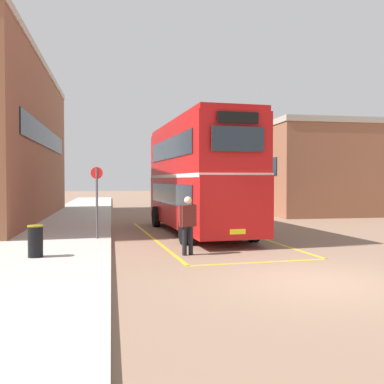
# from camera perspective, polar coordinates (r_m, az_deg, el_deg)

# --- Properties ---
(ground_plane) EXTENTS (135.60, 135.60, 0.00)m
(ground_plane) POSITION_cam_1_polar(r_m,az_deg,el_deg) (24.17, 0.34, -3.86)
(ground_plane) COLOR #846651
(sidewalk_left) EXTENTS (4.00, 57.60, 0.14)m
(sidewalk_left) POSITION_cam_1_polar(r_m,az_deg,el_deg) (26.21, -14.80, -3.33)
(sidewalk_left) COLOR #B2ADA3
(sidewalk_left) RESTS_ON ground
(depot_building_right) EXTENTS (8.75, 12.44, 6.06)m
(depot_building_right) POSITION_cam_1_polar(r_m,az_deg,el_deg) (33.43, 14.93, 2.81)
(depot_building_right) COLOR brown
(depot_building_right) RESTS_ON ground
(double_decker_bus) EXTENTS (3.36, 9.94, 4.75)m
(double_decker_bus) POSITION_cam_1_polar(r_m,az_deg,el_deg) (18.80, 0.78, 2.25)
(double_decker_bus) COLOR black
(double_decker_bus) RESTS_ON ground
(single_deck_bus) EXTENTS (3.41, 9.95, 3.02)m
(single_deck_bus) POSITION_cam_1_polar(r_m,az_deg,el_deg) (39.91, -0.37, 0.66)
(single_deck_bus) COLOR black
(single_deck_bus) RESTS_ON ground
(pedestrian_boarding) EXTENTS (0.55, 0.41, 1.79)m
(pedestrian_boarding) POSITION_cam_1_polar(r_m,az_deg,el_deg) (13.42, -0.57, -3.75)
(pedestrian_boarding) COLOR black
(pedestrian_boarding) RESTS_ON ground
(litter_bin) EXTENTS (0.43, 0.43, 0.89)m
(litter_bin) POSITION_cam_1_polar(r_m,az_deg,el_deg) (13.08, -19.61, -6.00)
(litter_bin) COLOR black
(litter_bin) RESTS_ON sidewalk_left
(bus_stop_sign) EXTENTS (0.44, 0.10, 2.63)m
(bus_stop_sign) POSITION_cam_1_polar(r_m,az_deg,el_deg) (16.49, -12.22, -0.44)
(bus_stop_sign) COLOR #4C4C51
(bus_stop_sign) RESTS_ON sidewalk_left
(bay_marking_yellow) EXTENTS (5.05, 12.08, 0.01)m
(bay_marking_yellow) POSITION_cam_1_polar(r_m,az_deg,el_deg) (17.13, 2.20, -6.10)
(bay_marking_yellow) COLOR gold
(bay_marking_yellow) RESTS_ON ground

